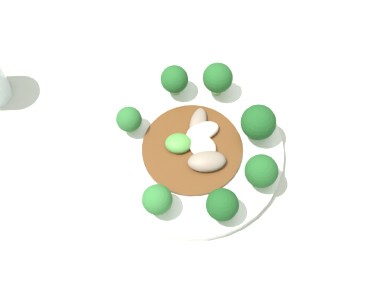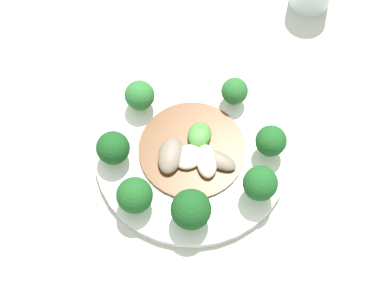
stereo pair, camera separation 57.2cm
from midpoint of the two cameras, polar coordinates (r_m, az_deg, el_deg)
The scene contains 11 objects.
ground_plane at distance 1.52m, azimuth 5.22°, elevation -21.45°, with size 8.00×8.00×0.00m, color #B7B2A8.
table at distance 1.14m, azimuth 6.88°, elevation -19.81°, with size 1.17×0.67×0.76m.
plate at distance 0.77m, azimuth 14.01°, elevation -16.66°, with size 0.29×0.29×0.02m.
broccoli_northwest at distance 0.77m, azimuth 18.61°, elevation -9.68°, with size 0.04×0.04×0.05m.
broccoli_north at distance 0.76m, azimuth 23.24°, elevation -15.54°, with size 0.05×0.05×0.06m.
broccoli_southeast at distance 0.71m, azimuth 8.91°, elevation -23.16°, with size 0.05×0.05×0.06m.
broccoli_east at distance 0.72m, azimuth 15.74°, elevation -24.35°, with size 0.06×0.06×0.07m.
broccoli_south at distance 0.71m, azimuth 5.66°, elevation -17.56°, with size 0.05×0.05×0.06m.
broccoli_southwest at distance 0.73m, azimuth 8.02°, elevation -10.72°, with size 0.04×0.04×0.05m.
broccoli_northeast at distance 0.75m, azimuth 22.84°, elevation -20.61°, with size 0.05×0.05×0.07m.
stirfry_center at distance 0.75m, azimuth 14.39°, elevation -16.90°, with size 0.16×0.16×0.02m.
Camera 2 is at (0.35, 0.03, 1.49)m, focal length 50.00 mm.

